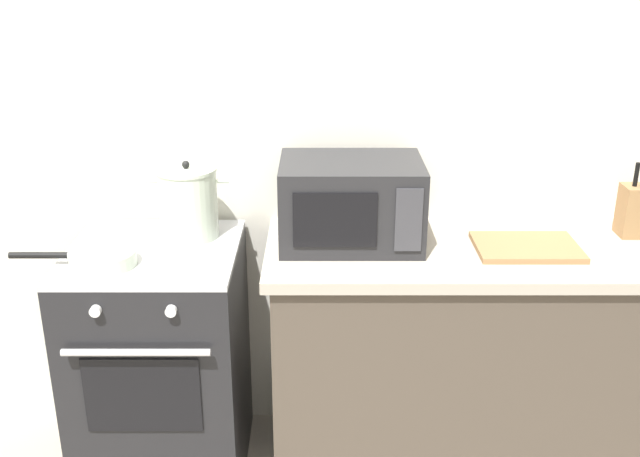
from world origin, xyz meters
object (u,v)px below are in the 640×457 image
(stove, at_px, (164,363))
(cutting_board, at_px, (529,247))
(stock_pot, at_px, (190,202))
(frying_pan, at_px, (103,258))
(microwave, at_px, (353,202))

(stove, xyz_separation_m, cutting_board, (1.32, 0.00, 0.47))
(stock_pot, xyz_separation_m, cutting_board, (1.21, -0.13, -0.12))
(frying_pan, xyz_separation_m, microwave, (0.84, 0.21, 0.12))
(stove, bearing_deg, frying_pan, -137.39)
(microwave, distance_m, cutting_board, 0.64)
(stove, distance_m, stock_pot, 0.62)
(stove, relative_size, stock_pot, 3.06)
(frying_pan, height_order, microwave, microwave)
(stove, relative_size, microwave, 1.84)
(frying_pan, relative_size, microwave, 0.85)
(stock_pot, relative_size, frying_pan, 0.71)
(stock_pot, bearing_deg, microwave, -5.10)
(cutting_board, bearing_deg, stove, -179.95)
(stove, distance_m, frying_pan, 0.52)
(stove, xyz_separation_m, stock_pot, (0.12, 0.13, 0.59))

